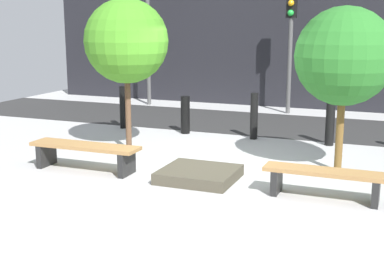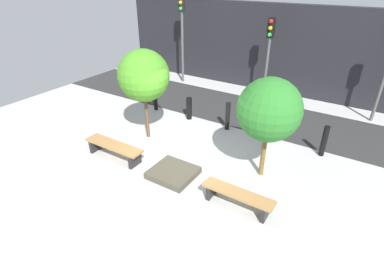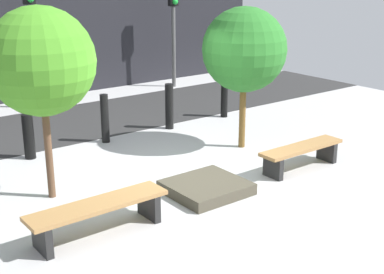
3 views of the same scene
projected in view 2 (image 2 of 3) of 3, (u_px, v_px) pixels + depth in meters
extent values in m
plane|color=#AEAEAE|center=(182.00, 168.00, 8.78)|extent=(18.00, 18.00, 0.00)
cube|color=#2C2C2C|center=(246.00, 112.00, 12.26)|extent=(18.00, 3.08, 0.01)
cube|color=black|center=(277.00, 49.00, 13.61)|extent=(16.20, 0.50, 3.87)
cube|color=black|center=(96.00, 145.00, 9.56)|extent=(0.10, 0.48, 0.41)
cube|color=black|center=(135.00, 160.00, 8.80)|extent=(0.10, 0.48, 0.41)
cube|color=#9E7242|center=(114.00, 145.00, 9.07)|extent=(2.00, 0.49, 0.06)
cube|color=black|center=(212.00, 190.00, 7.60)|extent=(0.10, 0.41, 0.38)
cube|color=black|center=(266.00, 212.00, 6.92)|extent=(0.10, 0.41, 0.38)
cube|color=#9E7242|center=(238.00, 193.00, 7.15)|extent=(1.80, 0.42, 0.06)
cube|color=#474234|center=(173.00, 173.00, 8.42)|extent=(1.21, 1.12, 0.19)
cylinder|color=brown|center=(147.00, 114.00, 10.04)|extent=(0.12, 0.12, 1.73)
sphere|color=#458F24|center=(144.00, 76.00, 9.39)|extent=(1.65, 1.65, 1.65)
cylinder|color=brown|center=(264.00, 151.00, 8.15)|extent=(0.13, 0.13, 1.54)
sphere|color=#2A7328|center=(269.00, 110.00, 7.56)|extent=(1.66, 1.66, 1.66)
cylinder|color=black|center=(155.00, 98.00, 12.24)|extent=(0.15, 0.15, 1.03)
cylinder|color=black|center=(189.00, 108.00, 11.51)|extent=(0.21, 0.21, 0.87)
cylinder|color=black|center=(228.00, 116.00, 10.70)|extent=(0.17, 0.17, 1.03)
cylinder|color=black|center=(272.00, 127.00, 9.92)|extent=(0.19, 0.19, 1.04)
cylinder|color=black|center=(324.00, 141.00, 9.16)|extent=(0.17, 0.17, 1.00)
cylinder|color=#505050|center=(182.00, 40.00, 14.66)|extent=(0.12, 0.12, 4.17)
cube|color=black|center=(182.00, 2.00, 13.83)|extent=(0.28, 0.16, 0.78)
sphere|color=orange|center=(180.00, 3.00, 13.75)|extent=(0.17, 0.17, 0.17)
sphere|color=green|center=(181.00, 9.00, 13.88)|extent=(0.17, 0.17, 0.17)
cylinder|color=#4E4E4E|center=(267.00, 60.00, 12.79)|extent=(0.12, 0.12, 3.43)
cube|color=black|center=(271.00, 28.00, 12.14)|extent=(0.28, 0.16, 0.78)
sphere|color=red|center=(271.00, 21.00, 11.94)|extent=(0.17, 0.17, 0.17)
sphere|color=orange|center=(270.00, 28.00, 12.07)|extent=(0.17, 0.17, 0.17)
sphere|color=green|center=(270.00, 35.00, 12.19)|extent=(0.17, 0.17, 0.17)
cylinder|color=#505050|center=(383.00, 80.00, 10.79)|extent=(0.12, 0.12, 3.21)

